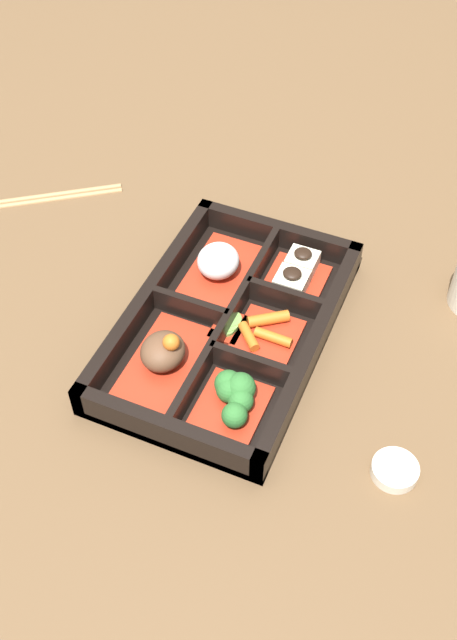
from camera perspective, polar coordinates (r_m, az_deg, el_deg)
The scene contains 11 objects.
ground_plane at distance 0.82m, azimuth 0.00°, elevation -1.15°, with size 3.00×3.00×0.00m, color brown.
bento_base at distance 0.81m, azimuth 0.00°, elevation -0.93°, with size 0.31×0.20×0.01m.
bento_rim at distance 0.80m, azimuth 0.11°, elevation -0.29°, with size 0.31×0.20×0.04m.
bowl_stew at distance 0.77m, azimuth -4.97°, elevation -2.64°, with size 0.12×0.07×0.05m.
bowl_rice at distance 0.85m, azimuth -0.79°, elevation 4.21°, with size 0.12×0.07×0.04m.
bowl_greens at distance 0.74m, azimuth 0.49°, elevation -5.76°, with size 0.07×0.07×0.04m.
bowl_carrots at distance 0.80m, azimuth 2.87°, elevation -1.07°, with size 0.08×0.07×0.02m.
bowl_tofu at distance 0.85m, azimuth 5.20°, elevation 3.51°, with size 0.07×0.07×0.03m.
bowl_pickles at distance 0.81m, azimuth 0.05°, elevation -0.40°, with size 0.04×0.03×0.01m.
chopsticks at distance 1.01m, azimuth -14.90°, elevation 8.94°, with size 0.15×0.20×0.01m.
sauce_dish at distance 0.73m, azimuth 12.56°, elevation -11.09°, with size 0.04×0.04×0.01m.
Camera 1 is at (-0.48, -0.21, 0.63)m, focal length 42.00 mm.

